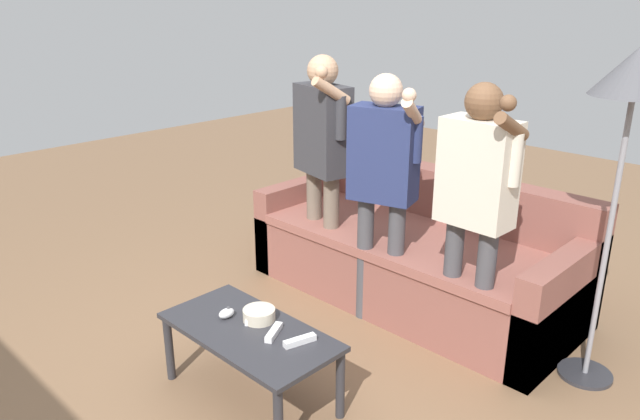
% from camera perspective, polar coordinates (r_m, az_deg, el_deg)
% --- Properties ---
extents(ground_plane, '(12.00, 12.00, 0.00)m').
position_cam_1_polar(ground_plane, '(3.26, -5.18, -16.56)').
color(ground_plane, brown).
extents(couch, '(2.14, 0.93, 0.81)m').
position_cam_1_polar(couch, '(4.08, 9.05, -4.28)').
color(couch, brown).
rests_on(couch, ground).
extents(coffee_table, '(0.92, 0.46, 0.39)m').
position_cam_1_polar(coffee_table, '(3.05, -6.68, -11.96)').
color(coffee_table, '#2D2D33').
rests_on(coffee_table, ground).
extents(snack_bowl, '(0.16, 0.16, 0.06)m').
position_cam_1_polar(snack_bowl, '(3.08, -5.76, -9.78)').
color(snack_bowl, beige).
rests_on(snack_bowl, coffee_table).
extents(game_remote_nunchuk, '(0.06, 0.09, 0.05)m').
position_cam_1_polar(game_remote_nunchuk, '(3.12, -8.80, -9.59)').
color(game_remote_nunchuk, white).
rests_on(game_remote_nunchuk, coffee_table).
extents(floor_lamp, '(0.39, 0.39, 1.71)m').
position_cam_1_polar(floor_lamp, '(3.13, 27.45, 9.84)').
color(floor_lamp, '#2D2D33').
rests_on(floor_lamp, ground).
extents(player_left, '(0.46, 0.39, 1.58)m').
position_cam_1_polar(player_left, '(3.93, 0.23, 5.95)').
color(player_left, '#756656').
rests_on(player_left, ground).
extents(player_center, '(0.48, 0.30, 1.52)m').
position_cam_1_polar(player_center, '(3.50, 5.96, 3.51)').
color(player_center, '#47474C').
rests_on(player_center, ground).
extents(player_right, '(0.45, 0.30, 1.53)m').
position_cam_1_polar(player_right, '(3.19, 14.46, 1.48)').
color(player_right, '#47474C').
rests_on(player_right, ground).
extents(game_remote_wand_near, '(0.10, 0.15, 0.03)m').
position_cam_1_polar(game_remote_wand_near, '(2.95, -4.38, -11.42)').
color(game_remote_wand_near, white).
rests_on(game_remote_wand_near, coffee_table).
extents(game_remote_wand_far, '(0.08, 0.17, 0.03)m').
position_cam_1_polar(game_remote_wand_far, '(2.88, -1.92, -12.21)').
color(game_remote_wand_far, white).
rests_on(game_remote_wand_far, coffee_table).
extents(game_remote_wand_spare, '(0.12, 0.15, 0.03)m').
position_cam_1_polar(game_remote_wand_spare, '(3.10, -6.43, -9.89)').
color(game_remote_wand_spare, white).
rests_on(game_remote_wand_spare, coffee_table).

